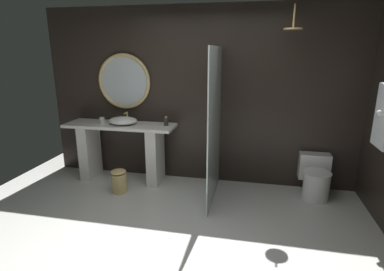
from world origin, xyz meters
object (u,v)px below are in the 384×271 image
object	(u,v)px
waste_bin	(119,181)
rain_shower_head	(293,27)
soap_dispenser	(166,121)
toilet	(315,178)
tumbler_cup	(102,120)
vessel_sink	(123,121)
round_wall_mirror	(124,81)

from	to	relation	value
waste_bin	rain_shower_head	bearing A→B (deg)	8.01
rain_shower_head	soap_dispenser	bearing A→B (deg)	173.99
toilet	soap_dispenser	bearing A→B (deg)	178.94
tumbler_cup	waste_bin	distance (m)	0.99
vessel_sink	round_wall_mirror	bearing A→B (deg)	103.33
vessel_sink	soap_dispenser	bearing A→B (deg)	5.66
soap_dispenser	waste_bin	world-z (taller)	soap_dispenser
tumbler_cup	round_wall_mirror	distance (m)	0.68
round_wall_mirror	rain_shower_head	world-z (taller)	rain_shower_head
waste_bin	tumbler_cup	bearing A→B (deg)	134.51
rain_shower_head	toilet	xyz separation A→B (m)	(0.48, 0.14, -1.97)
toilet	waste_bin	size ratio (longest dim) A/B	1.64
rain_shower_head	toilet	size ratio (longest dim) A/B	0.51
tumbler_cup	round_wall_mirror	bearing A→B (deg)	39.04
vessel_sink	toilet	bearing A→B (deg)	0.51
tumbler_cup	soap_dispenser	distance (m)	1.01
soap_dispenser	round_wall_mirror	xyz separation A→B (m)	(-0.71, 0.19, 0.55)
round_wall_mirror	waste_bin	world-z (taller)	round_wall_mirror
rain_shower_head	round_wall_mirror	bearing A→B (deg)	171.33
vessel_sink	tumbler_cup	size ratio (longest dim) A/B	4.70
soap_dispenser	vessel_sink	bearing A→B (deg)	-174.34
rain_shower_head	vessel_sink	bearing A→B (deg)	177.26
vessel_sink	round_wall_mirror	xyz separation A→B (m)	(-0.06, 0.25, 0.56)
tumbler_cup	soap_dispenser	bearing A→B (deg)	2.87
round_wall_mirror	toilet	size ratio (longest dim) A/B	1.49
waste_bin	toilet	bearing A→B (deg)	9.43
tumbler_cup	toilet	xyz separation A→B (m)	(3.15, 0.01, -0.67)
soap_dispenser	toilet	distance (m)	2.25
vessel_sink	soap_dispenser	world-z (taller)	vessel_sink
vessel_sink	rain_shower_head	bearing A→B (deg)	-2.74
tumbler_cup	waste_bin	xyz separation A→B (m)	(0.43, -0.44, -0.77)
vessel_sink	toilet	world-z (taller)	vessel_sink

